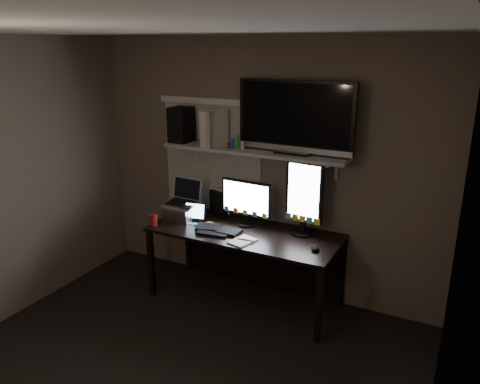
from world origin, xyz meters
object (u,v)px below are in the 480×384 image
Objects in this scene: monitor_portrait at (304,198)px; mouse at (315,248)px; keyboard at (218,229)px; speaker at (181,125)px; monitor_landscape at (246,203)px; game_console at (214,128)px; tablet at (196,212)px; laptop at (181,200)px; tv at (295,117)px; desk at (250,244)px; cup at (154,220)px.

monitor_portrait reaches higher than mouse.
speaker reaches higher than keyboard.
monitor_landscape is 0.78m from game_console.
tablet reaches higher than keyboard.
keyboard is 0.54m from laptop.
game_console is (-0.36, 0.03, 0.69)m from monitor_landscape.
monitor_landscape is at bearing -168.98° from tv.
game_console is (-1.15, 0.28, 0.90)m from mouse.
keyboard is at bearing -30.98° from tablet.
speaker reaches higher than laptop.
desk is 1.36m from speaker.
mouse is 1.29m from tablet.
monitor_landscape is 0.74× the size of monitor_portrait.
monitor_landscape reaches higher than mouse.
mouse is 1.59m from cup.
tv reaches higher than game_console.
monitor_portrait is 0.86m from keyboard.
monitor_landscape is 0.49× the size of tv.
laptop reaches higher than desk.
keyboard is (-0.74, -0.28, -0.34)m from monitor_portrait.
laptop is at bearing -165.80° from monitor_landscape.
speaker is (-1.19, -0.03, -0.15)m from tv.
tv reaches higher than desk.
cup is at bearing -174.10° from keyboard.
desk is at bearing 144.36° from mouse.
keyboard is 1.32× the size of speaker.
tv is at bearing 118.11° from mouse.
keyboard is 0.42× the size of tv.
monitor_landscape is 0.58m from monitor_portrait.
game_console is at bearing 40.41° from tablet.
desk is 5.23× the size of game_console.
game_console reaches higher than laptop.
desk is 0.62m from tablet.
keyboard is 1.27m from tv.
speaker is (-1.32, 0.01, 0.57)m from monitor_portrait.
mouse is (0.22, -0.28, -0.34)m from monitor_portrait.
keyboard is 1.12m from speaker.
monitor_landscape is at bearing 3.96° from tablet.
laptop is 3.58× the size of cup.
laptop is 1.15× the size of game_console.
tv is (0.39, 0.10, 1.25)m from desk.
game_console is (-0.80, -0.04, -0.15)m from tv.
monitor_landscape is 1.33× the size of laptop.
tablet is (-1.06, -0.17, -0.26)m from monitor_portrait.
desk is at bearing -3.45° from speaker.
monitor_portrait is 0.49m from mouse.
tablet is 0.21× the size of tv.
keyboard is at bearing -25.58° from speaker.
speaker reaches higher than cup.
laptop is (-0.71, -0.11, 0.37)m from desk.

